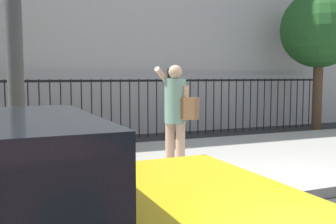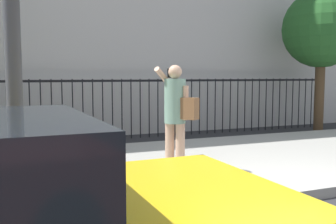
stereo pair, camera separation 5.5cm
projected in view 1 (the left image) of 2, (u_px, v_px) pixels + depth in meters
name	position (u px, v px, depth m)	size (l,w,h in m)	color
ground_plane	(304.00, 202.00, 5.09)	(60.00, 60.00, 0.00)	#28282B
sidewalk	(221.00, 162.00, 7.11)	(28.00, 4.40, 0.15)	#9E9B93
iron_fence	(152.00, 100.00, 10.43)	(12.03, 0.04, 1.60)	black
pedestrian_on_phone	(177.00, 110.00, 6.07)	(0.63, 0.72, 1.70)	tan
street_tree_mid	(320.00, 30.00, 11.20)	(2.28, 2.28, 4.20)	#4C3823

